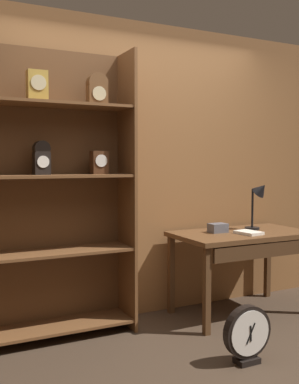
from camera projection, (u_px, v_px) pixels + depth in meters
The scene contains 8 objects.
ground_plane at pixel (224, 376), 2.86m from camera, with size 10.00×10.00×0.00m, color #3D2D21.
back_wood_panel at pixel (136, 170), 3.98m from camera, with size 4.80×0.05×2.60m, color brown.
bookshelf at pixel (37, 192), 3.40m from camera, with size 1.45×0.37×2.26m.
workbench at pixel (243, 242), 4.00m from camera, with size 1.22×0.68×0.75m.
desk_lamp at pixel (259, 197), 4.14m from camera, with size 0.22×0.22×0.46m.
toolbox_small at pixel (218, 228), 3.99m from camera, with size 0.16×0.11×0.08m, color #595960.
open_repair_manual at pixel (249, 233), 3.90m from camera, with size 0.16×0.22×0.03m, color silver.
round_clock_large at pixel (247, 334), 3.04m from camera, with size 0.36×0.11×0.40m.
Camera 1 is at (-1.66, -2.28, 1.38)m, focal length 41.78 mm.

